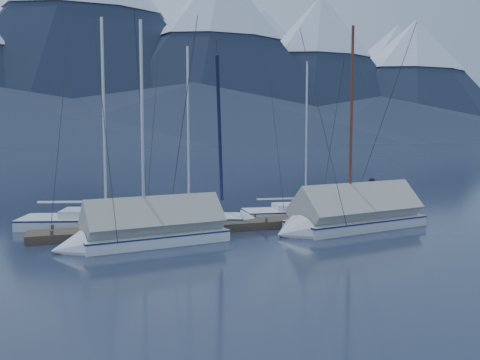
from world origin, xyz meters
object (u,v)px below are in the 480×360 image
sailboat_open_right (314,214)px  sailboat_covered_near (347,218)px  sailboat_covered_far (141,233)px  person (372,195)px  sailboat_open_left (118,223)px  sailboat_open_mid (199,221)px

sailboat_open_right → sailboat_covered_near: size_ratio=0.87×
sailboat_covered_far → person: bearing=10.7°
sailboat_open_right → sailboat_open_left: bearing=177.9°
sailboat_covered_far → person: sailboat_covered_far is taller
sailboat_open_left → sailboat_covered_near: sailboat_open_left is taller
sailboat_open_right → sailboat_covered_far: size_ratio=0.93×
sailboat_open_left → sailboat_open_right: size_ratio=1.19×
sailboat_covered_near → person: size_ratio=5.75×
sailboat_open_right → person: 3.08m
sailboat_open_right → person: sailboat_open_right is taller
sailboat_open_mid → sailboat_open_right: sailboat_open_mid is taller
person → sailboat_open_mid: bearing=77.9°
sailboat_open_left → sailboat_covered_near: (9.60, -4.03, 0.31)m
sailboat_covered_near → sailboat_open_right: bearing=85.5°
person → sailboat_covered_far: bearing=97.2°
sailboat_open_left → sailboat_open_mid: sailboat_open_left is taller
sailboat_covered_near → sailboat_open_mid: bearing=150.4°
sailboat_open_mid → sailboat_covered_near: 6.84m
sailboat_covered_near → sailboat_covered_far: size_ratio=1.07×
sailboat_open_mid → sailboat_covered_near: sailboat_covered_near is taller
sailboat_covered_far → person: 12.13m
sailboat_open_mid → sailboat_covered_far: 4.84m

